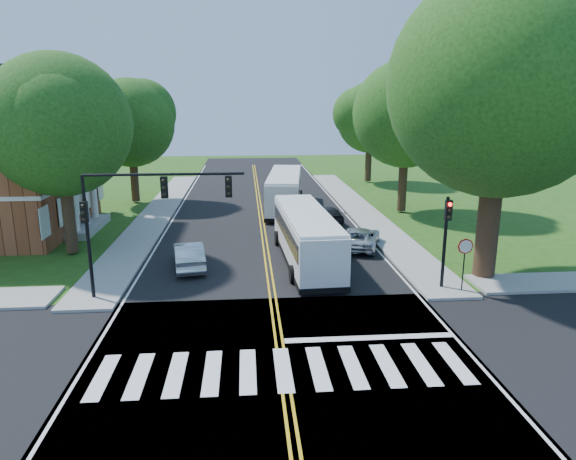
{
  "coord_description": "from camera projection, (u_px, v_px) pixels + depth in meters",
  "views": [
    {
      "loc": [
        -1.14,
        -16.21,
        8.88
      ],
      "look_at": [
        0.98,
        9.36,
        2.4
      ],
      "focal_mm": 32.0,
      "sensor_mm": 36.0,
      "label": 1
    }
  ],
  "objects": [
    {
      "name": "tree_east_mid",
      "position": [
        406.0,
        114.0,
        40.11
      ],
      "size": [
        8.4,
        8.4,
        11.93
      ],
      "color": "black",
      "rests_on": "ground"
    },
    {
      "name": "stop_bar",
      "position": [
        370.0,
        338.0,
        19.74
      ],
      "size": [
        6.6,
        0.4,
        0.01
      ],
      "primitive_type": "cube",
      "color": "silver",
      "rests_on": "road"
    },
    {
      "name": "bus_follow",
      "position": [
        285.0,
        190.0,
        42.9
      ],
      "size": [
        3.93,
        11.95,
        3.04
      ],
      "rotation": [
        0.0,
        0.0,
        3.02
      ],
      "color": "silver",
      "rests_on": "road"
    },
    {
      "name": "sidewalk_nw",
      "position": [
        158.0,
        213.0,
        41.4
      ],
      "size": [
        2.6,
        40.0,
        0.15
      ],
      "primitive_type": "cube",
      "color": "gray",
      "rests_on": "ground"
    },
    {
      "name": "center_line",
      "position": [
        262.0,
        220.0,
        39.18
      ],
      "size": [
        0.36,
        70.0,
        0.01
      ],
      "primitive_type": "cube",
      "color": "gold",
      "rests_on": "road"
    },
    {
      "name": "tree_ne_big",
      "position": [
        502.0,
        84.0,
        24.18
      ],
      "size": [
        10.8,
        10.8,
        14.91
      ],
      "color": "black",
      "rests_on": "ground"
    },
    {
      "name": "crosswalk",
      "position": [
        283.0,
        369.0,
        17.44
      ],
      "size": [
        12.6,
        3.0,
        0.01
      ],
      "primitive_type": "cube",
      "color": "silver",
      "rests_on": "road"
    },
    {
      "name": "sidewalk_ne",
      "position": [
        360.0,
        210.0,
        42.73
      ],
      "size": [
        2.6,
        40.0,
        0.15
      ],
      "primitive_type": "cube",
      "color": "gray",
      "rests_on": "ground"
    },
    {
      "name": "edge_line_w",
      "position": [
        171.0,
        222.0,
        38.63
      ],
      "size": [
        0.12,
        70.0,
        0.01
      ],
      "primitive_type": "cube",
      "color": "silver",
      "rests_on": "road"
    },
    {
      "name": "cross_road",
      "position": [
        282.0,
        362.0,
        17.92
      ],
      "size": [
        60.0,
        12.0,
        0.01
      ],
      "primitive_type": "cube",
      "color": "black",
      "rests_on": "ground"
    },
    {
      "name": "hatchback",
      "position": [
        189.0,
        255.0,
        27.86
      ],
      "size": [
        2.21,
        4.55,
        1.44
      ],
      "primitive_type": "imported",
      "rotation": [
        0.0,
        0.0,
        3.31
      ],
      "color": "silver",
      "rests_on": "road"
    },
    {
      "name": "edge_line_e",
      "position": [
        349.0,
        219.0,
        39.72
      ],
      "size": [
        0.12,
        70.0,
        0.01
      ],
      "primitive_type": "cube",
      "color": "silver",
      "rests_on": "road"
    },
    {
      "name": "tree_west_near",
      "position": [
        59.0,
        126.0,
        28.69
      ],
      "size": [
        8.0,
        8.0,
        11.4
      ],
      "color": "black",
      "rests_on": "ground"
    },
    {
      "name": "stop_sign",
      "position": [
        465.0,
        252.0,
        23.92
      ],
      "size": [
        0.76,
        0.08,
        2.53
      ],
      "color": "black",
      "rests_on": "ground"
    },
    {
      "name": "bus_lead",
      "position": [
        306.0,
        235.0,
        28.79
      ],
      "size": [
        3.09,
        11.26,
        2.88
      ],
      "rotation": [
        0.0,
        0.0,
        3.19
      ],
      "color": "silver",
      "rests_on": "road"
    },
    {
      "name": "ground",
      "position": [
        282.0,
        362.0,
        17.92
      ],
      "size": [
        140.0,
        140.0,
        0.0
      ],
      "primitive_type": "plane",
      "color": "#244A12",
      "rests_on": "ground"
    },
    {
      "name": "dark_sedan",
      "position": [
        328.0,
        215.0,
        38.39
      ],
      "size": [
        2.21,
        4.25,
        1.18
      ],
      "primitive_type": "imported",
      "rotation": [
        0.0,
        0.0,
        3.29
      ],
      "color": "black",
      "rests_on": "road"
    },
    {
      "name": "tree_west_far",
      "position": [
        130.0,
        123.0,
        44.32
      ],
      "size": [
        7.6,
        7.6,
        10.67
      ],
      "color": "black",
      "rests_on": "ground"
    },
    {
      "name": "signal_nw",
      "position": [
        139.0,
        206.0,
        22.59
      ],
      "size": [
        7.15,
        0.46,
        5.66
      ],
      "color": "black",
      "rests_on": "ground"
    },
    {
      "name": "tree_east_far",
      "position": [
        370.0,
        120.0,
        55.89
      ],
      "size": [
        7.2,
        7.2,
        10.34
      ],
      "color": "black",
      "rests_on": "ground"
    },
    {
      "name": "road",
      "position": [
        263.0,
        233.0,
        35.31
      ],
      "size": [
        14.0,
        96.0,
        0.01
      ],
      "primitive_type": "cube",
      "color": "black",
      "rests_on": "ground"
    },
    {
      "name": "signal_ne",
      "position": [
        446.0,
        230.0,
        24.08
      ],
      "size": [
        0.3,
        0.46,
        4.4
      ],
      "color": "black",
      "rests_on": "ground"
    },
    {
      "name": "suv",
      "position": [
        360.0,
        238.0,
        31.71
      ],
      "size": [
        3.5,
        5.03,
        1.28
      ],
      "primitive_type": "imported",
      "rotation": [
        0.0,
        0.0,
        2.81
      ],
      "color": "silver",
      "rests_on": "road"
    }
  ]
}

